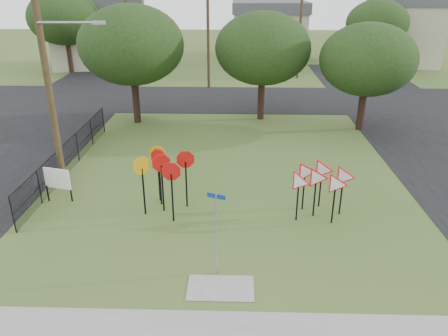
# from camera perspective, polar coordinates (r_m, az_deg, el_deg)

# --- Properties ---
(ground) EXTENTS (140.00, 140.00, 0.00)m
(ground) POSITION_cam_1_polar(r_m,az_deg,el_deg) (15.54, -0.11, -9.87)
(ground) COLOR #38531F
(sidewalk) EXTENTS (30.00, 1.60, 0.02)m
(sidewalk) POSITION_cam_1_polar(r_m,az_deg,el_deg) (12.24, -0.78, -20.70)
(sidewalk) COLOR gray
(sidewalk) RESTS_ON ground
(street_left) EXTENTS (8.00, 50.00, 0.02)m
(street_left) POSITION_cam_1_polar(r_m,az_deg,el_deg) (27.47, -25.29, 3.08)
(street_left) COLOR black
(street_left) RESTS_ON ground
(street_right) EXTENTS (8.00, 50.00, 0.02)m
(street_right) POSITION_cam_1_polar(r_m,az_deg,el_deg) (27.10, 26.95, 2.51)
(street_right) COLOR black
(street_right) RESTS_ON ground
(street_far) EXTENTS (60.00, 8.00, 0.02)m
(street_far) POSITION_cam_1_polar(r_m,az_deg,el_deg) (34.06, 0.98, 8.98)
(street_far) COLOR black
(street_far) RESTS_ON ground
(curb_pad) EXTENTS (2.00, 1.20, 0.02)m
(curb_pad) POSITION_cam_1_polar(r_m,az_deg,el_deg) (13.59, -0.44, -15.41)
(curb_pad) COLOR gray
(curb_pad) RESTS_ON ground
(street_name_sign) EXTENTS (0.55, 0.22, 2.80)m
(street_name_sign) POSITION_cam_1_polar(r_m,az_deg,el_deg) (13.27, -0.99, -7.96)
(street_name_sign) COLOR #989CA1
(street_name_sign) RESTS_ON ground
(stop_sign_cluster) EXTENTS (2.26, 1.81, 2.44)m
(stop_sign_cluster) POSITION_cam_1_polar(r_m,az_deg,el_deg) (17.06, -7.98, 0.02)
(stop_sign_cluster) COLOR black
(stop_sign_cluster) RESTS_ON ground
(yield_sign_cluster) EXTENTS (2.60, 1.62, 2.09)m
(yield_sign_cluster) POSITION_cam_1_polar(r_m,az_deg,el_deg) (17.01, 12.43, -1.39)
(yield_sign_cluster) COLOR black
(yield_sign_cluster) RESTS_ON ground
(info_board) EXTENTS (1.15, 0.32, 1.47)m
(info_board) POSITION_cam_1_polar(r_m,az_deg,el_deg) (19.14, -20.95, -1.43)
(info_board) COLOR black
(info_board) RESTS_ON ground
(utility_pole_main) EXTENTS (3.55, 0.33, 10.00)m
(utility_pole_main) POSITION_cam_1_polar(r_m,az_deg,el_deg) (19.36, -22.09, 11.91)
(utility_pole_main) COLOR #493921
(utility_pole_main) RESTS_ON ground
(far_pole_a) EXTENTS (1.40, 0.24, 9.00)m
(far_pole_a) POSITION_cam_1_polar(r_m,az_deg,el_deg) (37.26, -2.10, 17.41)
(far_pole_a) COLOR #493921
(far_pole_a) RESTS_ON ground
(far_pole_b) EXTENTS (1.40, 0.24, 8.50)m
(far_pole_b) POSITION_cam_1_polar(r_m,az_deg,el_deg) (41.56, 9.90, 17.38)
(far_pole_b) COLOR #493921
(far_pole_b) RESTS_ON ground
(far_pole_c) EXTENTS (1.40, 0.24, 9.00)m
(far_pole_c) POSITION_cam_1_polar(r_m,az_deg,el_deg) (44.39, -12.46, 17.89)
(far_pole_c) COLOR #493921
(far_pole_c) RESTS_ON ground
(fence_run) EXTENTS (0.05, 11.55, 1.50)m
(fence_run) POSITION_cam_1_polar(r_m,az_deg,el_deg) (22.22, -19.55, 1.65)
(fence_run) COLOR black
(fence_run) RESTS_ON ground
(house_left) EXTENTS (10.58, 8.88, 7.20)m
(house_left) POSITION_cam_1_polar(r_m,az_deg,el_deg) (49.38, -15.97, 16.96)
(house_left) COLOR #B9B595
(house_left) RESTS_ON ground
(house_mid) EXTENTS (8.40, 8.40, 6.20)m
(house_mid) POSITION_cam_1_polar(r_m,az_deg,el_deg) (53.36, 5.85, 17.58)
(house_mid) COLOR #B9B595
(house_mid) RESTS_ON ground
(house_right) EXTENTS (8.30, 8.30, 7.20)m
(house_right) POSITION_cam_1_polar(r_m,az_deg,el_deg) (52.26, 22.35, 16.47)
(house_right) COLOR #B9B595
(house_right) RESTS_ON ground
(tree_near_left) EXTENTS (6.40, 6.40, 7.27)m
(tree_near_left) POSITION_cam_1_polar(r_m,az_deg,el_deg) (27.97, -11.99, 15.43)
(tree_near_left) COLOR black
(tree_near_left) RESTS_ON ground
(tree_near_mid) EXTENTS (6.00, 6.00, 6.80)m
(tree_near_mid) POSITION_cam_1_polar(r_m,az_deg,el_deg) (28.30, 5.10, 15.27)
(tree_near_mid) COLOR black
(tree_near_mid) RESTS_ON ground
(tree_near_right) EXTENTS (5.60, 5.60, 6.33)m
(tree_near_right) POSITION_cam_1_polar(r_m,az_deg,el_deg) (27.39, 18.28, 13.29)
(tree_near_right) COLOR black
(tree_near_right) RESTS_ON ground
(tree_far_left) EXTENTS (6.80, 6.80, 7.73)m
(tree_far_left) POSITION_cam_1_polar(r_m,az_deg,el_deg) (46.12, -20.15, 17.97)
(tree_far_left) COLOR black
(tree_far_left) RESTS_ON ground
(tree_far_right) EXTENTS (6.00, 6.00, 6.80)m
(tree_far_right) POSITION_cam_1_polar(r_m,az_deg,el_deg) (47.14, 19.39, 17.38)
(tree_far_right) COLOR black
(tree_far_right) RESTS_ON ground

